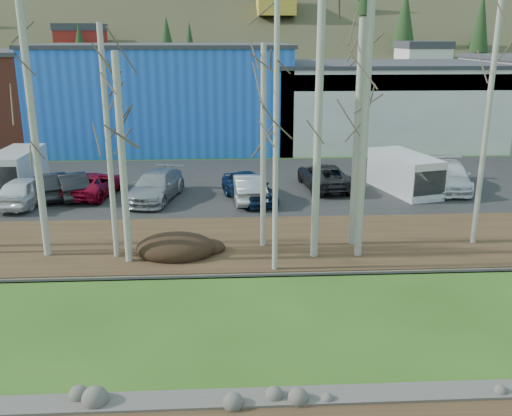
{
  "coord_description": "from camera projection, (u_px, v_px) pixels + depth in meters",
  "views": [
    {
      "loc": [
        -1.19,
        -9.53,
        9.07
      ],
      "look_at": [
        -0.0,
        11.9,
        2.5
      ],
      "focal_mm": 40.0,
      "sensor_mm": 36.0,
      "label": 1
    }
  ],
  "objects": [
    {
      "name": "near_bank_rocks",
      "position": [
        275.0,
        399.0,
        14.78
      ],
      "size": [
        80.0,
        0.8,
        0.5
      ],
      "primitive_type": null,
      "color": "#47423D",
      "rests_on": "ground"
    },
    {
      "name": "river",
      "position": [
        264.0,
        323.0,
        18.69
      ],
      "size": [
        80.0,
        8.0,
        0.9
      ],
      "primitive_type": null,
      "color": "black",
      "rests_on": "ground"
    },
    {
      "name": "far_bank_rocks",
      "position": [
        257.0,
        273.0,
        22.61
      ],
      "size": [
        80.0,
        0.8,
        0.46
      ],
      "primitive_type": null,
      "color": "#47423D",
      "rests_on": "ground"
    },
    {
      "name": "far_bank",
      "position": [
        253.0,
        243.0,
        25.64
      ],
      "size": [
        80.0,
        7.0,
        0.15
      ],
      "primitive_type": "cube",
      "color": "#382616",
      "rests_on": "ground"
    },
    {
      "name": "parking_lot",
      "position": [
        244.0,
        184.0,
        35.67
      ],
      "size": [
        80.0,
        14.0,
        0.14
      ],
      "primitive_type": "cube",
      "color": "black",
      "rests_on": "ground"
    },
    {
      "name": "building_blue",
      "position": [
        166.0,
        95.0,
        47.52
      ],
      "size": [
        20.4,
        12.24,
        8.3
      ],
      "color": "blue",
      "rests_on": "ground"
    },
    {
      "name": "building_white",
      "position": [
        379.0,
        103.0,
        48.67
      ],
      "size": [
        18.36,
        12.24,
        6.8
      ],
      "color": "#B8B9B5",
      "rests_on": "ground"
    },
    {
      "name": "dirt_mound",
      "position": [
        176.0,
        247.0,
        24.02
      ],
      "size": [
        3.35,
        2.37,
        0.66
      ],
      "primitive_type": "ellipsoid",
      "color": "black",
      "rests_on": "far_bank"
    },
    {
      "name": "birch_2",
      "position": [
        34.0,
        134.0,
        22.56
      ],
      "size": [
        0.3,
        0.3,
        10.23
      ],
      "color": "#ACA89C",
      "rests_on": "far_bank"
    },
    {
      "name": "birch_3",
      "position": [
        109.0,
        146.0,
        22.54
      ],
      "size": [
        0.22,
        0.22,
        9.34
      ],
      "color": "#ACA89C",
      "rests_on": "far_bank"
    },
    {
      "name": "birch_4",
      "position": [
        122.0,
        161.0,
        22.19
      ],
      "size": [
        0.29,
        0.29,
        8.33
      ],
      "color": "#ACA89C",
      "rests_on": "far_bank"
    },
    {
      "name": "birch_5",
      "position": [
        263.0,
        149.0,
        23.85
      ],
      "size": [
        0.23,
        0.23,
        8.59
      ],
      "color": "#ACA89C",
      "rests_on": "far_bank"
    },
    {
      "name": "birch_6",
      "position": [
        276.0,
        138.0,
        21.07
      ],
      "size": [
        0.2,
        0.2,
        10.45
      ],
      "color": "#ACA89C",
      "rests_on": "far_bank"
    },
    {
      "name": "birch_7",
      "position": [
        318.0,
        113.0,
        22.2
      ],
      "size": [
        0.31,
        0.31,
        11.9
      ],
      "color": "#ACA89C",
      "rests_on": "far_bank"
    },
    {
      "name": "birch_8",
      "position": [
        357.0,
        137.0,
        23.96
      ],
      "size": [
        0.29,
        0.29,
        9.54
      ],
      "color": "#ACA89C",
      "rests_on": "far_bank"
    },
    {
      "name": "birch_9",
      "position": [
        488.0,
        116.0,
        23.84
      ],
      "size": [
        0.24,
        0.24,
        11.22
      ],
      "color": "#ACA89C",
      "rests_on": "far_bank"
    },
    {
      "name": "birch_10",
      "position": [
        365.0,
        113.0,
        22.29
      ],
      "size": [
        0.31,
        0.31,
        11.9
      ],
      "color": "#ACA89C",
      "rests_on": "far_bank"
    },
    {
      "name": "car_0",
      "position": [
        24.0,
        191.0,
        30.91
      ],
      "size": [
        2.21,
        4.75,
        1.57
      ],
      "primitive_type": "imported",
      "rotation": [
        0.0,
        0.0,
        3.06
      ],
      "color": "silver",
      "rests_on": "parking_lot"
    },
    {
      "name": "car_1",
      "position": [
        52.0,
        185.0,
        32.36
      ],
      "size": [
        3.11,
        4.6,
        1.43
      ],
      "primitive_type": "imported",
      "rotation": [
        0.0,
        0.0,
        3.55
      ],
      "color": "black",
      "rests_on": "parking_lot"
    },
    {
      "name": "car_2",
      "position": [
        95.0,
        184.0,
        32.69
      ],
      "size": [
        3.2,
        5.21,
        1.35
      ],
      "primitive_type": "imported",
      "rotation": [
        0.0,
        0.0,
        2.93
      ],
      "color": "maroon",
      "rests_on": "parking_lot"
    },
    {
      "name": "car_3",
      "position": [
        156.0,
        186.0,
        31.87
      ],
      "size": [
        3.31,
        5.72,
        1.56
      ],
      "primitive_type": "imported",
      "rotation": [
        0.0,
        0.0,
        -0.22
      ],
      "color": "gray",
      "rests_on": "parking_lot"
    },
    {
      "name": "car_4",
      "position": [
        249.0,
        187.0,
        31.61
      ],
      "size": [
        3.42,
        5.07,
        1.6
      ],
      "primitive_type": "imported",
      "rotation": [
        0.0,
        0.0,
        0.36
      ],
      "color": "#112444",
      "rests_on": "parking_lot"
    },
    {
      "name": "car_5",
      "position": [
        248.0,
        187.0,
        31.73
      ],
      "size": [
        1.98,
        4.72,
        1.52
      ],
      "primitive_type": "imported",
      "rotation": [
        0.0,
        0.0,
        3.23
      ],
      "color": "#A8A8AA",
      "rests_on": "parking_lot"
    },
    {
      "name": "car_6",
      "position": [
        324.0,
        176.0,
        34.29
      ],
      "size": [
        2.93,
        5.51,
        1.47
      ],
      "primitive_type": "imported",
      "rotation": [
        0.0,
        0.0,
        3.24
      ],
      "color": "#232325",
      "rests_on": "parking_lot"
    },
    {
      "name": "car_7",
      "position": [
        432.0,
        176.0,
        34.06
      ],
      "size": [
        3.51,
        5.84,
        1.59
      ],
      "primitive_type": "imported",
      "rotation": [
        0.0,
        0.0,
        -0.25
      ],
      "color": "silver",
      "rests_on": "parking_lot"
    },
    {
      "name": "car_8",
      "position": [
        72.0,
        185.0,
        32.42
      ],
      "size": [
        3.11,
        4.6,
        1.43
      ],
      "primitive_type": "imported",
      "rotation": [
        0.0,
        0.0,
        3.55
      ],
      "color": "black",
      "rests_on": "parking_lot"
    },
    {
      "name": "car_9",
      "position": [
        449.0,
        176.0,
        34.12
      ],
      "size": [
        3.51,
        5.84,
        1.59
      ],
      "primitive_type": "imported",
      "rotation": [
        0.0,
        0.0,
        -0.25
      ],
      "color": "silver",
      "rests_on": "parking_lot"
    },
    {
      "name": "van_white",
      "position": [
        407.0,
        174.0,
        33.23
      ],
      "size": [
        3.37,
        5.46,
        2.22
      ],
      "rotation": [
        0.0,
        0.0,
        0.26
      ],
      "color": "silver",
      "rests_on": "parking_lot"
    },
    {
      "name": "van_grey",
      "position": [
        16.0,
        169.0,
        34.46
      ],
      "size": [
        2.26,
        5.04,
        2.17
      ],
      "rotation": [
        0.0,
        0.0,
        -0.04
      ],
      "color": "silver",
      "rests_on": "parking_lot"
    }
  ]
}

